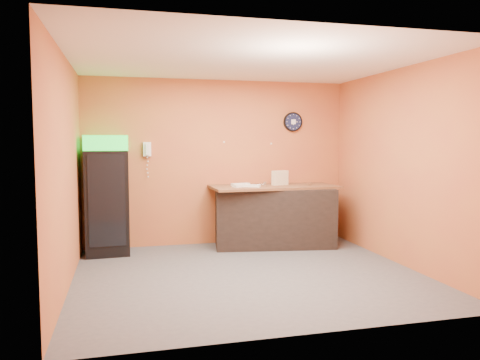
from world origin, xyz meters
name	(u,v)px	position (x,y,z in m)	size (l,w,h in m)	color
floor	(249,274)	(0.00, 0.00, 0.00)	(4.50, 4.50, 0.00)	#47474C
back_wall	(218,162)	(0.00, 2.00, 1.40)	(4.50, 0.02, 2.80)	#BB6B34
left_wall	(66,172)	(-2.25, 0.00, 1.40)	(0.02, 4.00, 2.80)	#BB6B34
right_wall	(401,167)	(2.25, 0.00, 1.40)	(0.02, 4.00, 2.80)	#BB6B34
ceiling	(249,60)	(0.00, 0.00, 2.80)	(4.50, 4.00, 0.02)	white
beverage_cooler	(106,197)	(-1.85, 1.61, 0.90)	(0.68, 0.69, 1.85)	black
prep_counter	(274,217)	(0.86, 1.56, 0.49)	(1.96, 0.87, 0.98)	black
wall_clock	(293,122)	(1.34, 1.97, 2.10)	(0.34, 0.06, 0.34)	black
wall_phone	(147,149)	(-1.20, 1.95, 1.63)	(0.13, 0.11, 0.23)	white
butcher_paper	(274,187)	(0.86, 1.56, 1.00)	(2.11, 0.90, 0.04)	brown
sub_roll_stack	(280,178)	(0.98, 1.61, 1.14)	(0.31, 0.19, 0.25)	beige
wrapped_sandwich_left	(241,186)	(0.27, 1.46, 1.04)	(0.29, 0.11, 0.04)	white
wrapped_sandwich_mid	(252,186)	(0.44, 1.41, 1.04)	(0.27, 0.11, 0.04)	white
wrapped_sandwich_right	(241,185)	(0.31, 1.65, 1.04)	(0.31, 0.12, 0.04)	white
kitchen_tool	(265,183)	(0.75, 1.71, 1.05)	(0.05, 0.05, 0.05)	silver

